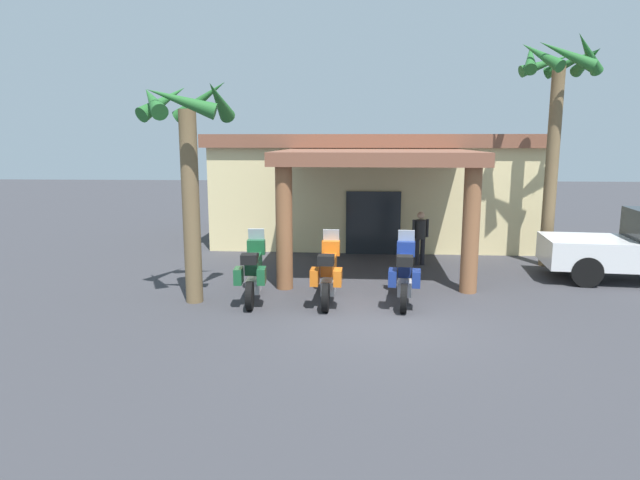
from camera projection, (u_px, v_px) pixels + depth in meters
name	position (u px, v px, depth m)	size (l,w,h in m)	color
ground_plane	(386.00, 321.00, 11.81)	(80.00, 80.00, 0.00)	#38383D
motel_building	(372.00, 186.00, 21.16)	(11.74, 11.59, 3.95)	beige
motorcycle_green	(253.00, 272.00, 13.16)	(0.72, 2.21, 1.61)	black
motorcycle_orange	(328.00, 273.00, 13.04)	(0.72, 2.21, 1.61)	black
motorcycle_blue	(405.00, 274.00, 12.96)	(0.77, 2.21, 1.61)	black
pedestrian	(420.00, 234.00, 16.88)	(0.51, 0.32, 1.64)	black
palm_tree_near_portico	(558.00, 99.00, 16.08)	(2.49, 2.48, 6.73)	brown
palm_tree_roadside	(187.00, 147.00, 12.56)	(2.14, 2.23, 5.25)	brown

